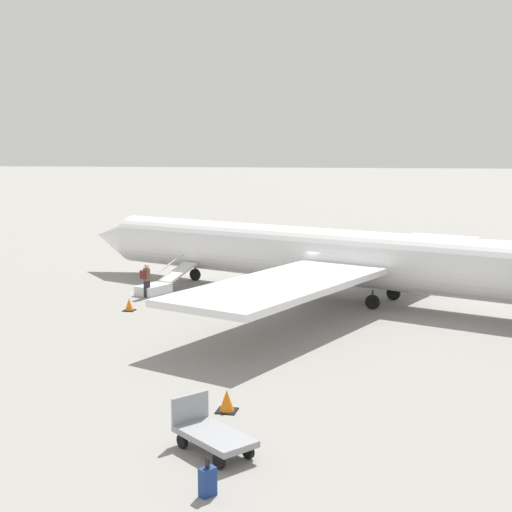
{
  "coord_description": "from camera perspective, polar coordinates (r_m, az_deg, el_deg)",
  "views": [
    {
      "loc": [
        -3.72,
        35.6,
        7.38
      ],
      "look_at": [
        4.17,
        -0.72,
        1.93
      ],
      "focal_mm": 50.0,
      "sensor_mm": 36.0,
      "label": 1
    }
  ],
  "objects": [
    {
      "name": "airplane_main",
      "position": [
        35.71,
        7.69,
        -0.12
      ],
      "size": [
        32.84,
        25.76,
        7.28
      ],
      "rotation": [
        0.0,
        0.0,
        -0.38
      ],
      "color": "white",
      "rests_on": "ground"
    },
    {
      "name": "boarding_stairs",
      "position": [
        37.95,
        -7.79,
        -2.37
      ],
      "size": [
        2.41,
        4.11,
        1.78
      ],
      "rotation": [
        0.0,
        0.0,
        -1.95
      ],
      "color": "silver",
      "rests_on": "ground"
    },
    {
      "name": "ground_plane",
      "position": [
        36.55,
        6.17,
        -3.36
      ],
      "size": [
        600.0,
        600.0,
        0.0
      ],
      "primitive_type": "plane",
      "color": "gray"
    },
    {
      "name": "suitcase",
      "position": [
        16.15,
        -3.89,
        -17.56
      ],
      "size": [
        0.39,
        0.42,
        0.88
      ],
      "rotation": [
        0.0,
        0.0,
        4.06
      ],
      "color": "navy",
      "rests_on": "ground"
    },
    {
      "name": "luggage_cart",
      "position": [
        18.21,
        -3.58,
        -14.0
      ],
      "size": [
        2.41,
        2.22,
        1.22
      ],
      "rotation": [
        0.0,
        0.0,
        -0.66
      ],
      "color": "gray",
      "rests_on": "ground"
    },
    {
      "name": "traffic_cone_near_stairs",
      "position": [
        33.95,
        -10.12,
        -3.89
      ],
      "size": [
        0.53,
        0.53,
        0.58
      ],
      "color": "black",
      "rests_on": "ground"
    },
    {
      "name": "passenger",
      "position": [
        36.77,
        -8.78,
        -1.75
      ],
      "size": [
        0.44,
        0.57,
        1.74
      ],
      "rotation": [
        0.0,
        0.0,
        -1.95
      ],
      "color": "#23232D",
      "rests_on": "ground"
    },
    {
      "name": "traffic_cone_near_cart",
      "position": [
        20.83,
        -2.35,
        -11.54
      ],
      "size": [
        0.58,
        0.58,
        0.64
      ],
      "color": "black",
      "rests_on": "ground"
    }
  ]
}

